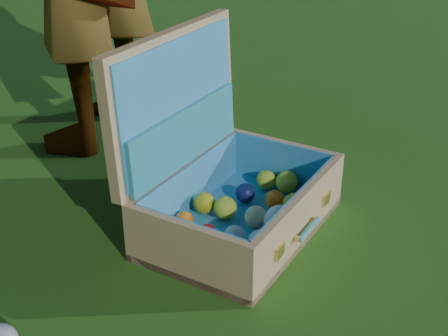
% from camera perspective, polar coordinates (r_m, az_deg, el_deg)
% --- Properties ---
extents(ground, '(60.00, 60.00, 0.00)m').
position_cam_1_polar(ground, '(1.61, -1.38, -7.04)').
color(ground, '#215114').
rests_on(ground, ground).
extents(suitcase, '(0.63, 0.55, 0.51)m').
position_cam_1_polar(suitcase, '(1.61, -0.32, -0.79)').
color(suitcase, tan).
rests_on(suitcase, ground).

